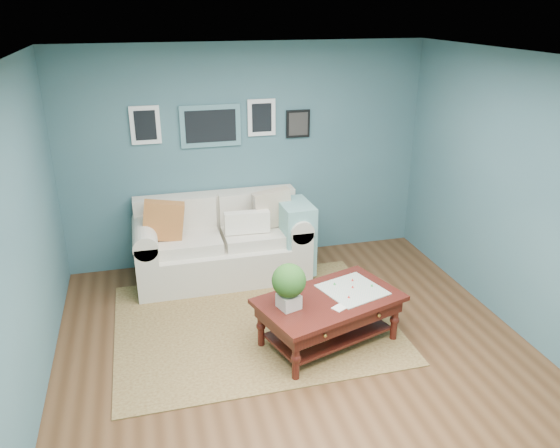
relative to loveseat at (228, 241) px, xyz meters
name	(u,v)px	position (x,y,z in m)	size (l,w,h in m)	color
room_shell	(305,229)	(0.34, -1.97, 0.93)	(5.00, 5.02, 2.70)	brown
area_rug	(254,322)	(0.06, -1.17, -0.43)	(2.82, 2.25, 0.01)	brown
loveseat	(228,241)	(0.00, 0.00, 0.00)	(2.08, 0.94, 1.07)	silver
coffee_table	(323,307)	(0.61, -1.72, -0.02)	(1.52, 1.15, 0.94)	#38120F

